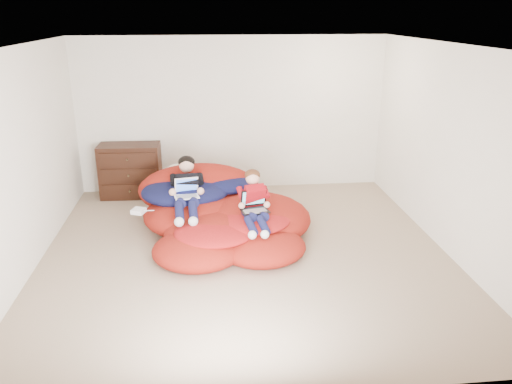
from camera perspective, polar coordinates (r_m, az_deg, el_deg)
name	(u,v)px	position (r m, az deg, el deg)	size (l,w,h in m)	color
room_shell	(245,237)	(6.19, -1.22, -5.16)	(5.10, 5.10, 2.77)	tan
dresser	(131,171)	(8.29, -14.13, 2.39)	(0.97, 0.55, 0.86)	black
beanbag_pile	(219,215)	(6.74, -4.22, -2.65)	(2.39, 2.33, 0.87)	#A91E13
cream_pillow	(179,173)	(7.40, -8.79, 2.21)	(0.42, 0.26, 0.26)	white
older_boy	(187,187)	(6.71, -7.93, 0.61)	(0.33, 1.15, 0.62)	black
younger_boy	(254,200)	(6.28, -0.22, -0.94)	(0.34, 0.89, 0.63)	#B00F18
laptop_white	(187,191)	(6.61, -7.95, 0.08)	(0.35, 0.33, 0.23)	white
laptop_black	(254,205)	(6.27, -0.19, -1.49)	(0.38, 0.36, 0.24)	black
power_adapter	(139,211)	(6.62, -13.28, -2.13)	(0.15, 0.15, 0.06)	white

